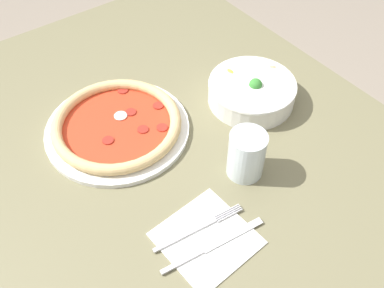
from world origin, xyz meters
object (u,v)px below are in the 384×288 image
object	(u,v)px
fork	(198,229)
glass	(246,155)
bowl	(252,90)
knife	(209,248)
pizza	(117,125)

from	to	relation	value
fork	glass	distance (m)	0.19
bowl	knife	size ratio (longest dim) A/B	0.98
pizza	fork	bearing A→B (deg)	-1.72
pizza	glass	bearing A→B (deg)	30.77
fork	pizza	bearing A→B (deg)	95.09
fork	knife	bearing A→B (deg)	-92.74
bowl	pizza	bearing A→B (deg)	-108.39
pizza	glass	size ratio (longest dim) A/B	3.09
knife	glass	world-z (taller)	glass
pizza	fork	size ratio (longest dim) A/B	1.72
pizza	glass	distance (m)	0.31
pizza	knife	bearing A→B (deg)	-2.67
knife	glass	distance (m)	0.21
bowl	knife	distance (m)	0.43
pizza	bowl	xyz separation A→B (m)	(0.11, 0.32, 0.02)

